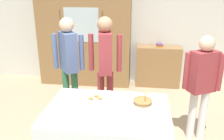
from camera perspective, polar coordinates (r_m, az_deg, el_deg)
The scene contains 18 objects.
back_wall at distance 5.50m, azimuth 3.44°, elevation 10.91°, with size 6.40×0.10×2.70m, color silver.
dining_table at distance 2.99m, azimuth -1.12°, elevation -11.15°, with size 1.49×1.02×0.77m.
wall_cabinet at distance 5.42m, azimuth -6.48°, elevation 6.79°, with size 2.03×0.46×1.97m.
bookshelf_low at distance 5.47m, azimuth 10.83°, elevation 0.82°, with size 0.96×0.35×0.90m.
book_stack at distance 5.34m, azimuth 11.16°, elevation 5.80°, with size 0.15×0.20×0.09m.
tea_cup_front_edge at distance 3.08m, azimuth -10.22°, elevation -7.61°, with size 0.13×0.13×0.06m.
tea_cup_far_right at distance 3.00m, azimuth 3.40°, elevation -8.09°, with size 0.13×0.13×0.06m.
tea_cup_center at distance 2.91m, azimuth -7.12°, elevation -9.13°, with size 0.13×0.13×0.06m.
tea_cup_far_left at distance 2.76m, azimuth 9.74°, elevation -11.05°, with size 0.13×0.13×0.06m.
tea_cup_near_left at distance 2.76m, azimuth -6.02°, elevation -10.79°, with size 0.13×0.13×0.06m.
tea_cup_mid_right at distance 2.73m, azimuth 3.28°, elevation -11.12°, with size 0.13×0.13×0.06m.
bread_basket at distance 3.07m, azimuth 7.26°, elevation -7.37°, with size 0.24×0.24×0.16m.
pastry_plate at distance 3.16m, azimuth -3.90°, elevation -6.82°, with size 0.28×0.28×0.05m.
spoon_front_edge at distance 2.87m, azimuth -2.71°, elevation -10.05°, with size 0.12×0.02×0.01m.
spoon_back_edge at distance 3.26m, azimuth -9.82°, elevation -6.40°, with size 0.12×0.02×0.01m.
person_beside_shelf at distance 3.56m, azimuth 20.51°, elevation -2.17°, with size 0.52×0.35×1.56m.
person_by_cabinet at distance 3.78m, azimuth -1.62°, elevation 2.39°, with size 0.52×0.39×1.74m.
person_behind_table_left at distance 3.97m, azimuth -10.19°, elevation 2.62°, with size 0.52×0.41×1.71m.
Camera 1 is at (0.40, -2.77, 2.19)m, focal length 38.71 mm.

